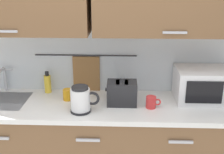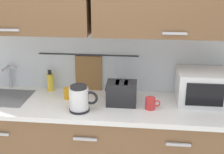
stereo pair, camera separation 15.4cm
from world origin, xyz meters
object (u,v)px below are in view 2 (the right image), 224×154
microwave (205,87)px  mug_by_kettle (151,103)px  electric_kettle (80,99)px  mug_near_sink (69,93)px  dish_soap_bottle (50,82)px  toaster (122,93)px

microwave → mug_by_kettle: (-0.44, -0.18, -0.09)m
microwave → electric_kettle: (-0.99, -0.27, -0.03)m
mug_near_sink → mug_by_kettle: 0.70m
dish_soap_bottle → electric_kettle: bearing=-46.8°
dish_soap_bottle → toaster: (0.67, -0.22, 0.01)m
mug_near_sink → mug_by_kettle: (0.69, -0.13, 0.00)m
dish_soap_bottle → mug_by_kettle: (0.90, -0.29, -0.04)m
mug_near_sink → mug_by_kettle: bearing=-10.6°
mug_near_sink → dish_soap_bottle: bearing=143.2°
dish_soap_bottle → mug_by_kettle: 0.95m
mug_near_sink → toaster: (0.46, -0.06, 0.05)m
dish_soap_bottle → mug_near_sink: size_ratio=1.63×
electric_kettle → mug_near_sink: size_ratio=1.89×
dish_soap_bottle → mug_by_kettle: bearing=-17.7°
dish_soap_bottle → mug_near_sink: 0.27m
toaster → mug_by_kettle: size_ratio=2.13×
mug_near_sink → microwave: bearing=2.5°
electric_kettle → mug_near_sink: 0.27m
mug_near_sink → toaster: bearing=-7.6°
electric_kettle → mug_by_kettle: 0.56m
electric_kettle → toaster: bearing=26.6°
electric_kettle → dish_soap_bottle: (-0.35, 0.38, -0.01)m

